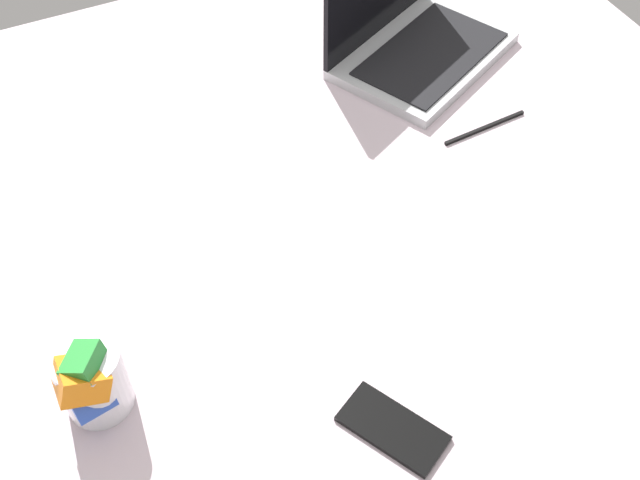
% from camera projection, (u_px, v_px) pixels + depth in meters
% --- Properties ---
extents(bed_mattress, '(1.80, 1.40, 0.18)m').
position_uv_depth(bed_mattress, '(261.00, 258.00, 1.36)').
color(bed_mattress, silver).
rests_on(bed_mattress, ground).
extents(laptop, '(0.40, 0.35, 0.23)m').
position_uv_depth(laptop, '(412.00, 35.00, 1.54)').
color(laptop, '#B7BABC').
rests_on(laptop, bed_mattress).
extents(snack_cup, '(0.09, 0.10, 0.14)m').
position_uv_depth(snack_cup, '(91.00, 380.00, 1.04)').
color(snack_cup, silver).
rests_on(snack_cup, bed_mattress).
extents(cell_phone, '(0.13, 0.16, 0.01)m').
position_uv_depth(cell_phone, '(393.00, 428.00, 1.06)').
color(cell_phone, black).
rests_on(cell_phone, bed_mattress).
extents(charger_cable, '(0.17, 0.02, 0.01)m').
position_uv_depth(charger_cable, '(485.00, 128.00, 1.43)').
color(charger_cable, black).
rests_on(charger_cable, bed_mattress).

